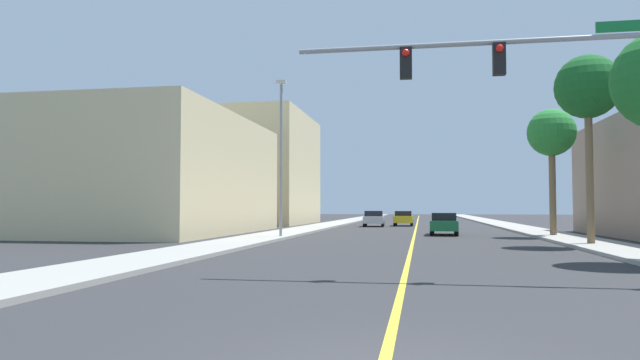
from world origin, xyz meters
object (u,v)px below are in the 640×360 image
object	(u,v)px
traffic_signal_mast	(573,87)
palm_far	(552,134)
street_lamp	(281,150)
car_green	(444,223)
palm_mid	(588,89)
car_silver	(374,218)
car_yellow	(403,218)

from	to	relation	value
traffic_signal_mast	palm_far	bearing A→B (deg)	79.11
street_lamp	palm_far	xyz separation A→B (m)	(15.82, 4.29, 1.11)
car_green	palm_mid	bearing A→B (deg)	-55.40
traffic_signal_mast	palm_far	xyz separation A→B (m)	(4.03, 20.95, 1.36)
street_lamp	car_silver	bearing A→B (deg)	80.38
street_lamp	car_green	xyz separation A→B (m)	(9.45, 6.05, -4.37)
palm_mid	car_yellow	bearing A→B (deg)	108.96
street_lamp	car_silver	distance (m)	22.09
palm_mid	car_yellow	xyz separation A→B (m)	(-9.40, 27.36, -6.58)
palm_far	street_lamp	bearing A→B (deg)	-164.81
palm_far	car_yellow	distance (m)	22.18
traffic_signal_mast	street_lamp	bearing A→B (deg)	125.28
palm_mid	palm_far	xyz separation A→B (m)	(0.12, 8.09, -1.10)
traffic_signal_mast	car_green	distance (m)	23.20
palm_far	car_green	world-z (taller)	palm_far
traffic_signal_mast	car_yellow	xyz separation A→B (m)	(-5.49, 40.22, -4.12)
car_yellow	car_green	bearing A→B (deg)	-79.56
traffic_signal_mast	palm_far	size ratio (longest dim) A/B	1.36
street_lamp	car_yellow	distance (m)	24.78
street_lamp	car_yellow	bearing A→B (deg)	75.03
palm_mid	car_yellow	world-z (taller)	palm_mid
car_silver	car_green	xyz separation A→B (m)	(5.83, -15.30, 0.00)
traffic_signal_mast	car_yellow	world-z (taller)	traffic_signal_mast
palm_far	car_green	bearing A→B (deg)	164.56
palm_mid	car_silver	xyz separation A→B (m)	(-12.08, 25.15, -6.59)
street_lamp	palm_far	size ratio (longest dim) A/B	1.19
car_green	street_lamp	bearing A→B (deg)	-145.16
palm_far	car_green	xyz separation A→B (m)	(-6.37, 1.76, -5.48)
street_lamp	palm_far	world-z (taller)	street_lamp
palm_mid	car_green	xyz separation A→B (m)	(-6.25, 9.85, -6.58)
palm_far	palm_mid	bearing A→B (deg)	-90.85
street_lamp	car_silver	world-z (taller)	street_lamp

